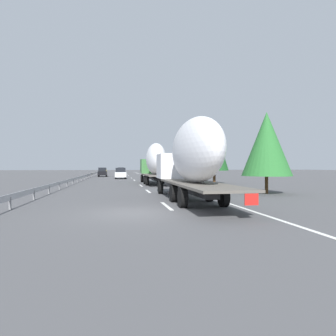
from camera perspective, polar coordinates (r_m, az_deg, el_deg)
The scene contains 22 objects.
ground_plane at distance 53.13m, azimuth -9.20°, elevation -2.00°, with size 260.00×260.00×0.00m, color #4C4C4F.
lane_stripe_0 at distance 15.45m, azimuth -0.28°, elevation -7.55°, with size 3.20×0.20×0.01m, color white.
lane_stripe_1 at distance 24.65m, azimuth -3.98°, elevation -4.62°, with size 3.20×0.20×0.01m, color white.
lane_stripe_2 at distance 32.02m, azimuth -5.40°, elevation -3.49°, with size 3.20×0.20×0.01m, color white.
lane_stripe_3 at distance 44.68m, azimuth -6.72°, elevation -2.43°, with size 3.20×0.20×0.01m, color white.
lane_stripe_4 at distance 53.32m, azimuth -7.27°, elevation -1.99°, with size 3.20×0.20×0.01m, color white.
lane_stripe_5 at distance 68.19m, azimuth -7.88°, elevation -1.50°, with size 3.20×0.20×0.01m, color white.
lane_stripe_6 at distance 77.69m, azimuth -8.15°, elevation -1.28°, with size 3.20×0.20×0.01m, color white.
edge_line_right at distance 58.46m, azimuth -3.87°, elevation -1.79°, with size 110.00×0.20×0.01m, color white.
truck_lead at distance 34.39m, azimuth -2.71°, elevation 1.14°, with size 12.58×2.55×4.81m.
truck_trailing at distance 17.41m, azimuth 4.59°, elevation 2.30°, with size 14.40×2.55×4.88m.
car_silver_hatch at distance 79.07m, azimuth -9.32°, elevation -0.57°, with size 4.20×1.85×1.89m.
car_white_van at distance 50.52m, azimuth -9.44°, elevation -1.03°, with size 4.48×1.91×1.92m.
car_black_suv at distance 61.81m, azimuth -12.89°, elevation -0.80°, with size 4.03×1.81×1.92m.
car_yellow_coupe at distance 97.49m, azimuth -9.61°, elevation -0.44°, with size 4.72×1.77×1.77m.
road_sign at distance 50.46m, azimuth -1.52°, elevation 0.36°, with size 0.10×0.90×3.16m.
tree_0 at distance 23.61m, azimuth 19.02°, elevation 4.55°, with size 3.82×3.82×6.36m.
tree_1 at distance 36.14m, azimuth 9.18°, elevation 4.08°, with size 3.52×3.52×7.40m.
tree_2 at distance 50.51m, azimuth 3.38°, elevation 2.00°, with size 3.26×3.26×5.45m.
tree_3 at distance 61.24m, azimuth 2.47°, elevation 2.02°, with size 3.17×3.17×6.10m.
tree_4 at distance 101.91m, azimuth -2.05°, elevation 1.51°, with size 2.44×2.44×6.85m.
guardrail_median at distance 56.35m, azimuth -15.36°, elevation -1.29°, with size 94.00×0.10×0.76m.
Camera 1 is at (-13.09, 0.80, 2.11)m, focal length 30.64 mm.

